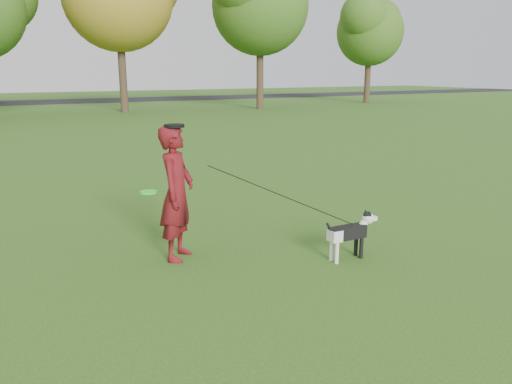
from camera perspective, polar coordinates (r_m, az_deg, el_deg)
ground at (r=7.41m, az=0.99°, el=-7.32°), size 120.00×120.00×0.00m
road at (r=46.28m, az=-23.42°, el=9.42°), size 120.00×7.00×0.02m
man at (r=7.15m, az=-9.05°, el=-0.14°), size 0.80×0.84×1.93m
dog at (r=7.30m, az=10.83°, el=-4.37°), size 0.91×0.18×0.69m
man_held_items at (r=7.17m, az=3.13°, el=-0.47°), size 2.89×1.31×1.48m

